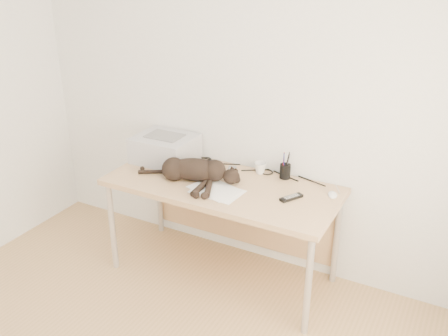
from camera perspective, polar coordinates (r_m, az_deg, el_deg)
The scene contains 11 objects.
wall_back at distance 3.51m, azimuth 2.54°, elevation 8.72°, with size 3.50×3.50×0.00m, color white.
desk at distance 3.54m, azimuth 0.41°, elevation -3.22°, with size 1.60×0.70×0.74m.
printer at distance 3.77m, azimuth -6.73°, elevation 2.25°, with size 0.43×0.37×0.20m.
papers at distance 3.31m, azimuth -0.93°, elevation -2.56°, with size 0.39×0.32×0.01m.
cat at distance 3.43m, azimuth -3.63°, elevation -0.32°, with size 0.75×0.37×0.17m.
mug at distance 3.56m, azimuth 4.16°, elevation -0.01°, with size 0.09×0.09×0.08m, color white.
pen_cup at distance 3.50m, azimuth 7.00°, elevation -0.34°, with size 0.08×0.08×0.19m.
remote_grey at distance 3.55m, azimuth 0.75°, elevation -0.54°, with size 0.06×0.20×0.02m, color slate.
remote_black at distance 3.24m, azimuth 7.70°, elevation -3.37°, with size 0.05×0.16×0.02m, color black.
mouse at distance 3.32m, azimuth 12.31°, elevation -2.85°, with size 0.06×0.10×0.03m, color white.
cable_tangle at distance 3.66m, azimuth 2.05°, elevation 0.14°, with size 1.36×0.09×0.01m, color black, non-canonical shape.
Camera 1 is at (1.45, -1.31, 2.23)m, focal length 40.00 mm.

